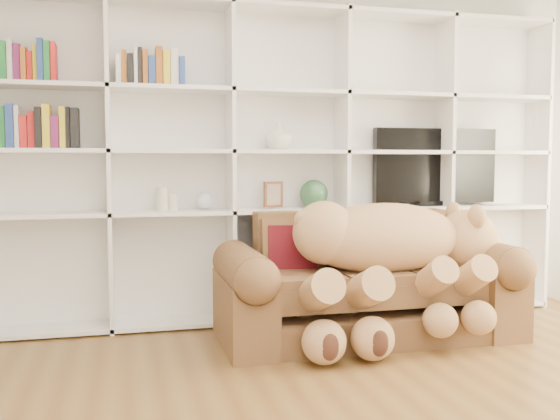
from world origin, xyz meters
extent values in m
cube|color=white|center=(0.00, 2.50, 1.35)|extent=(5.00, 0.02, 2.70)
cube|color=white|center=(0.00, 2.46, 1.20)|extent=(4.40, 0.03, 2.40)
cube|color=white|center=(-1.32, 2.30, 1.20)|extent=(0.03, 0.35, 2.40)
cube|color=white|center=(-0.44, 2.30, 1.20)|extent=(0.03, 0.35, 2.40)
cube|color=white|center=(0.44, 2.30, 1.20)|extent=(0.03, 0.35, 2.40)
cube|color=white|center=(1.32, 2.30, 1.20)|extent=(0.03, 0.35, 2.40)
cube|color=white|center=(2.20, 2.30, 1.20)|extent=(0.03, 0.35, 2.40)
cube|color=white|center=(0.00, 2.30, 0.03)|extent=(4.40, 0.35, 0.03)
cube|color=white|center=(0.00, 2.30, 0.85)|extent=(4.40, 0.35, 0.03)
cube|color=white|center=(0.00, 2.30, 1.30)|extent=(4.40, 0.35, 0.03)
cube|color=white|center=(0.00, 2.30, 1.75)|extent=(4.40, 0.35, 0.03)
cube|color=white|center=(0.00, 2.30, 2.37)|extent=(4.40, 0.35, 0.03)
cube|color=brown|center=(0.41, 1.67, 0.10)|extent=(1.96, 0.79, 0.20)
cube|color=brown|center=(0.41, 1.65, 0.41)|extent=(1.45, 0.65, 0.28)
cube|color=brown|center=(0.41, 2.02, 0.61)|extent=(1.45, 0.19, 0.51)
cube|color=brown|center=(-0.46, 1.67, 0.26)|extent=(0.30, 0.88, 0.51)
cube|color=brown|center=(1.29, 1.67, 0.26)|extent=(0.30, 0.88, 0.51)
cylinder|color=brown|center=(-0.46, 1.67, 0.51)|extent=(0.30, 0.84, 0.30)
cylinder|color=brown|center=(1.29, 1.67, 0.51)|extent=(0.30, 0.84, 0.30)
ellipsoid|color=tan|center=(0.50, 1.62, 0.70)|extent=(1.12, 0.54, 0.48)
sphere|color=tan|center=(0.07, 1.62, 0.75)|extent=(0.43, 0.43, 0.43)
sphere|color=tan|center=(1.14, 1.62, 0.67)|extent=(0.43, 0.43, 0.43)
sphere|color=#D1BB89|center=(1.31, 1.62, 0.61)|extent=(0.21, 0.21, 0.21)
sphere|color=#412217|center=(1.39, 1.62, 0.60)|extent=(0.07, 0.07, 0.07)
ellipsoid|color=tan|center=(1.12, 1.47, 0.85)|extent=(0.10, 0.17, 0.17)
ellipsoid|color=tan|center=(1.12, 1.77, 0.85)|extent=(0.10, 0.17, 0.17)
sphere|color=tan|center=(-0.06, 1.62, 0.84)|extent=(0.15, 0.15, 0.15)
cylinder|color=tan|center=(0.70, 1.32, 0.44)|extent=(0.18, 0.52, 0.38)
cylinder|color=tan|center=(0.97, 1.32, 0.44)|extent=(0.18, 0.52, 0.38)
cylinder|color=tan|center=(-0.08, 1.32, 0.40)|extent=(0.21, 0.60, 0.44)
cylinder|color=tan|center=(0.23, 1.32, 0.40)|extent=(0.21, 0.60, 0.44)
sphere|color=tan|center=(0.70, 1.16, 0.23)|extent=(0.22, 0.22, 0.22)
sphere|color=tan|center=(0.97, 1.16, 0.23)|extent=(0.22, 0.22, 0.22)
sphere|color=tan|center=(-0.08, 1.16, 0.15)|extent=(0.27, 0.27, 0.27)
sphere|color=tan|center=(0.23, 1.16, 0.15)|extent=(0.27, 0.27, 0.27)
cube|color=#570F1E|center=(-0.09, 1.85, 0.60)|extent=(0.36, 0.23, 0.35)
cube|color=black|center=(1.27, 2.35, 1.19)|extent=(1.07, 0.08, 0.61)
cube|color=black|center=(1.27, 2.35, 0.89)|extent=(0.36, 0.18, 0.04)
cube|color=brown|center=(-0.11, 2.30, 0.97)|extent=(0.16, 0.07, 0.20)
sphere|color=#305D39|center=(0.21, 2.30, 0.97)|extent=(0.22, 0.22, 0.22)
cylinder|color=beige|center=(-0.95, 2.30, 0.95)|extent=(0.10, 0.10, 0.17)
cylinder|color=beige|center=(-0.87, 2.30, 0.93)|extent=(0.09, 0.09, 0.12)
sphere|color=silver|center=(-0.64, 2.30, 0.93)|extent=(0.13, 0.13, 0.13)
imported|color=silver|center=(-0.07, 2.30, 1.42)|extent=(0.24, 0.24, 0.21)
camera|label=1|loc=(-1.23, -2.32, 1.22)|focal=40.00mm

